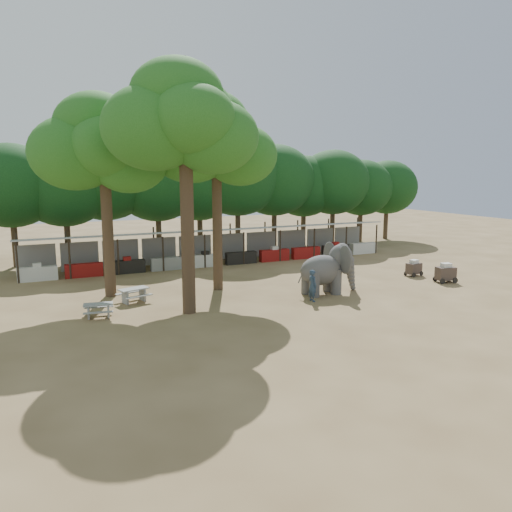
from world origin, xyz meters
name	(u,v)px	position (x,y,z in m)	size (l,w,h in m)	color
ground	(315,309)	(0.00, 0.00, 0.00)	(100.00, 100.00, 0.00)	brown
vendor_stalls	(219,248)	(0.00, 13.84, 1.18)	(28.00, 2.99, 2.80)	gray
yard_tree_left	(100,146)	(-9.13, 7.19, 8.20)	(7.10, 6.90, 11.02)	#332316
yard_tree_center	(181,120)	(-6.13, 2.19, 9.21)	(7.10, 6.90, 12.04)	#332316
yard_tree_back	(213,141)	(-3.13, 6.19, 8.54)	(7.10, 6.90, 11.36)	#332316
backdrop_trees	(196,187)	(0.00, 19.00, 5.51)	(46.46, 5.95, 8.33)	#332316
elephant	(328,269)	(2.37, 2.51, 1.41)	(3.65, 2.83, 2.83)	#434040
handler	(313,285)	(0.64, 1.34, 0.86)	(0.62, 0.41, 1.71)	#26384C
picnic_table_near	(98,308)	(-10.17, 3.00, 0.44)	(1.52, 1.41, 0.67)	gray
picnic_table_far	(134,293)	(-8.09, 5.10, 0.50)	(1.84, 1.74, 0.76)	gray
cart_front	(446,273)	(10.56, 1.78, 0.60)	(1.37, 1.03, 1.22)	#352823
cart_back	(414,268)	(10.14, 4.14, 0.53)	(1.22, 0.92, 1.08)	#352823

